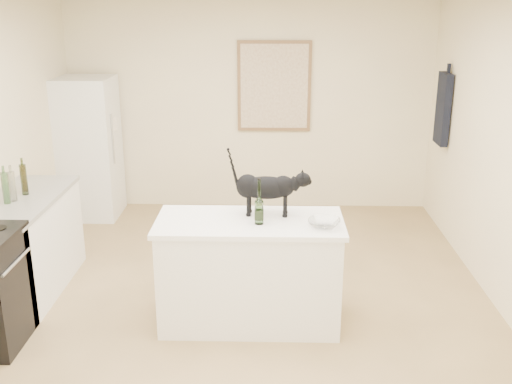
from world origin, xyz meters
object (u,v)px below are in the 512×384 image
object	(u,v)px
wine_bottle	(259,204)
glass_bowl	(324,223)
black_cat	(266,191)
fridge	(88,148)

from	to	relation	value
wine_bottle	glass_bowl	world-z (taller)	wine_bottle
black_cat	fridge	bearing A→B (deg)	135.04
black_cat	wine_bottle	distance (m)	0.22
fridge	glass_bowl	size ratio (longest dim) A/B	6.90
fridge	glass_bowl	bearing A→B (deg)	-45.62
wine_bottle	glass_bowl	xyz separation A→B (m)	(0.50, -0.06, -0.13)
black_cat	wine_bottle	xyz separation A→B (m)	(-0.05, -0.21, -0.04)
fridge	black_cat	distance (m)	3.26
black_cat	wine_bottle	world-z (taller)	black_cat
wine_bottle	glass_bowl	bearing A→B (deg)	-6.68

